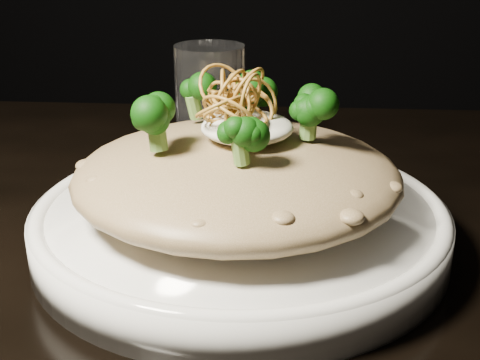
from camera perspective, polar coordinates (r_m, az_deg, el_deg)
name	(u,v)px	position (r m, az deg, el deg)	size (l,w,h in m)	color
table	(204,323)	(0.59, -3.10, -12.10)	(1.10, 0.80, 0.75)	black
plate	(240,226)	(0.52, 0.00, -3.91)	(0.32, 0.32, 0.03)	white
risotto	(237,175)	(0.50, -0.27, 0.40)	(0.25, 0.25, 0.05)	brown
broccoli	(239,107)	(0.49, -0.04, 6.27)	(0.14, 0.14, 0.05)	black
cheese	(247,127)	(0.49, 0.62, 4.51)	(0.07, 0.07, 0.02)	silver
shallots	(234,88)	(0.48, -0.48, 7.83)	(0.06, 0.06, 0.04)	brown
drinking_glass	(210,107)	(0.68, -2.56, 6.28)	(0.07, 0.07, 0.12)	silver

